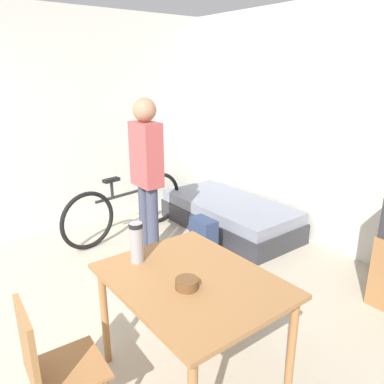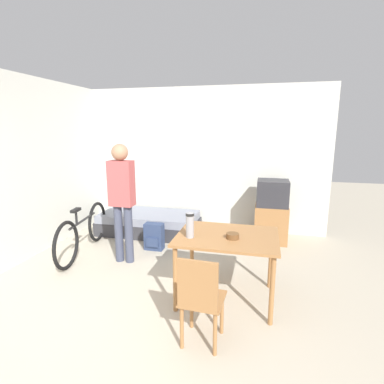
% 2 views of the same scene
% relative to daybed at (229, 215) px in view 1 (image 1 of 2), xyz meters
% --- Properties ---
extents(wall_back, '(5.06, 0.06, 2.70)m').
position_rel_daybed_xyz_m(wall_back, '(0.69, 0.56, 1.16)').
color(wall_back, silver).
rests_on(wall_back, ground_plane).
extents(wall_left, '(0.06, 4.72, 2.70)m').
position_rel_daybed_xyz_m(wall_left, '(-1.37, -1.33, 1.16)').
color(wall_left, silver).
rests_on(wall_left, ground_plane).
extents(daybed, '(1.83, 0.90, 0.38)m').
position_rel_daybed_xyz_m(daybed, '(0.00, 0.00, 0.00)').
color(daybed, '#333338').
rests_on(daybed, ground_plane).
extents(dining_table, '(1.11, 0.87, 0.77)m').
position_rel_daybed_xyz_m(dining_table, '(1.70, -1.91, 0.49)').
color(dining_table, '#9E6B3D').
rests_on(dining_table, ground_plane).
extents(wooden_chair, '(0.40, 0.40, 0.87)m').
position_rel_daybed_xyz_m(wooden_chair, '(1.57, -2.75, 0.30)').
color(wooden_chair, '#9E6B3D').
rests_on(wooden_chair, ground_plane).
extents(bicycle, '(0.31, 1.77, 0.77)m').
position_rel_daybed_xyz_m(bicycle, '(-0.65, -1.13, 0.16)').
color(bicycle, black).
rests_on(bicycle, ground_plane).
extents(person_standing, '(0.34, 0.23, 1.73)m').
position_rel_daybed_xyz_m(person_standing, '(0.11, -1.26, 0.83)').
color(person_standing, '#3D4256').
rests_on(person_standing, ground_plane).
extents(thermos_flask, '(0.09, 0.09, 0.27)m').
position_rel_daybed_xyz_m(thermos_flask, '(1.31, -2.06, 0.73)').
color(thermos_flask, '#99999E').
rests_on(thermos_flask, dining_table).
extents(mate_bowl, '(0.14, 0.14, 0.06)m').
position_rel_daybed_xyz_m(mate_bowl, '(1.76, -2.00, 0.61)').
color(mate_bowl, brown).
rests_on(mate_bowl, dining_table).
extents(backpack, '(0.30, 0.21, 0.44)m').
position_rel_daybed_xyz_m(backpack, '(0.37, -0.74, 0.03)').
color(backpack, navy).
rests_on(backpack, ground_plane).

